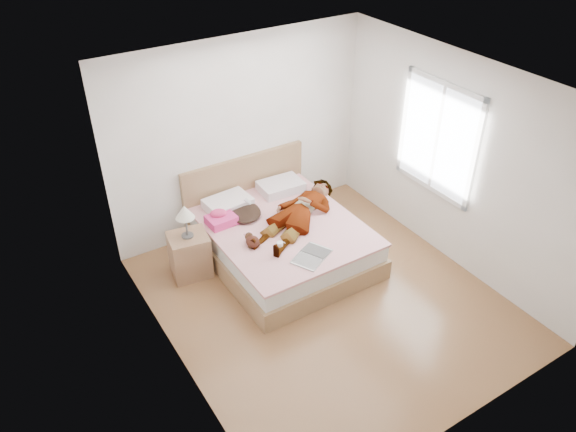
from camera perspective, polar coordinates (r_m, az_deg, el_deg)
The scene contains 11 objects.
ground at distance 6.65m, azimuth 3.96°, elevation -8.50°, with size 4.00×4.00×0.00m, color #562E1B.
woman at distance 7.01m, azimuth 1.09°, elevation 0.66°, with size 0.64×1.72×0.24m, color white.
hair at distance 7.14m, azimuth -4.73°, elevation 0.49°, with size 0.46×0.57×0.08m, color black.
phone at distance 7.05m, azimuth -4.09°, elevation 1.48°, with size 0.05×0.10×0.01m, color silver.
room_shell at distance 7.01m, azimuth 14.96°, elevation 7.64°, with size 4.00×4.00×4.00m.
bed at distance 7.13m, azimuth -0.79°, elevation -2.12°, with size 1.80×2.08×1.00m.
towel at distance 6.98m, azimuth -6.86°, elevation -0.25°, with size 0.36×0.30×0.18m.
magazine at distance 6.43m, azimuth 2.43°, elevation -4.09°, with size 0.56×0.48×0.03m.
coffee_mug at distance 6.53m, azimuth -0.80°, elevation -2.97°, with size 0.11×0.08×0.09m.
plush_toy at distance 6.57m, azimuth -3.69°, elevation -2.50°, with size 0.17×0.24×0.13m.
nightstand at distance 6.90m, azimuth -9.97°, elevation -3.60°, with size 0.52×0.48×0.99m.
Camera 1 is at (-2.99, -3.89, 4.48)m, focal length 35.00 mm.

